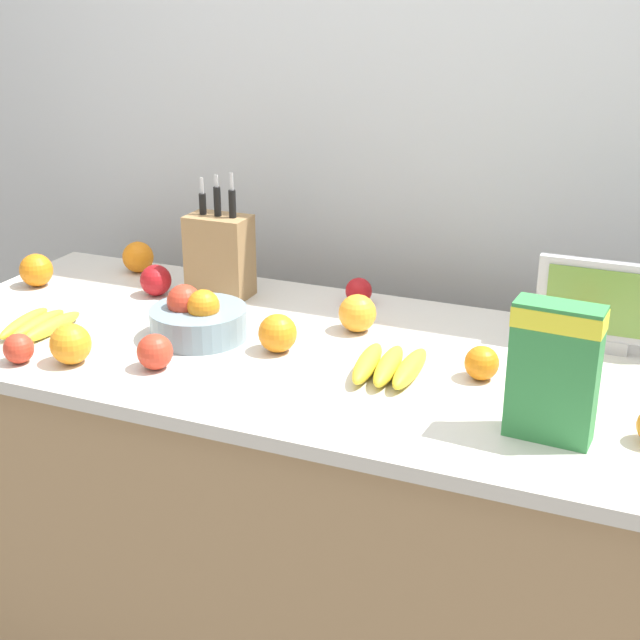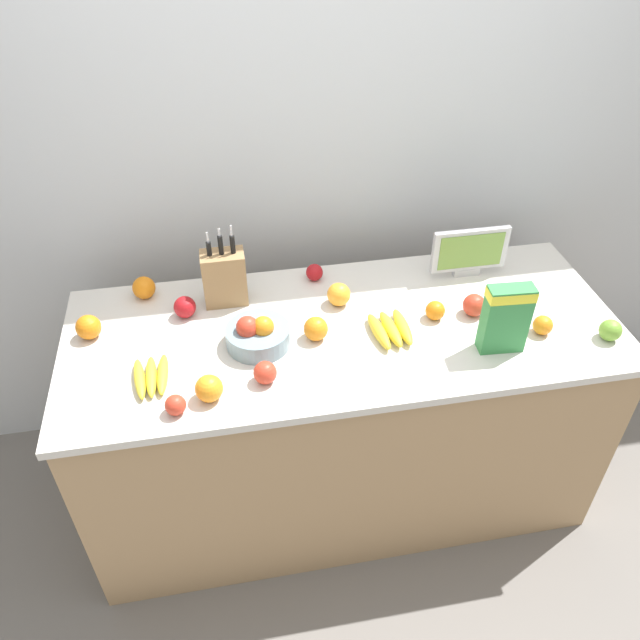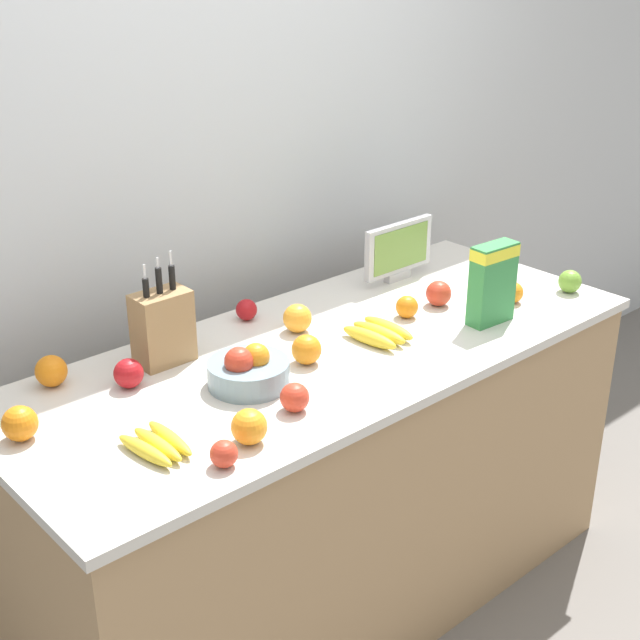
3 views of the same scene
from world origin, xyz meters
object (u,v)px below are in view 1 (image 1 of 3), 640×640
Objects in this scene: cereal_box at (554,366)px; apple_middle at (155,352)px; apple_by_knife_block at (19,348)px; orange_front_right at (71,344)px; banana_bunch_left at (38,325)px; apple_near_bananas at (555,372)px; orange_back_center at (278,333)px; orange_front_left at (138,257)px; small_monitor at (608,304)px; orange_front_center at (357,313)px; banana_bunch_right at (389,366)px; apple_front at (359,291)px; fruit_bowl at (198,319)px; orange_mid_left at (482,363)px; apple_rightmost at (156,280)px; orange_by_cereal at (36,270)px; knife_block at (220,255)px.

cereal_box is 3.34× the size of apple_middle.
apple_by_knife_block is 0.11m from orange_front_right.
apple_near_bananas reaches higher than banana_bunch_left.
banana_bunch_left is 0.22m from orange_front_right.
orange_front_right reaches higher than orange_back_center.
small_monitor is at bearing -3.63° from orange_front_left.
cereal_box is 2.89× the size of orange_front_center.
cereal_box is at bearing -21.89° from banana_bunch_right.
apple_front is at bearing 80.75° from orange_back_center.
apple_near_bananas is at bearing 2.91° from orange_back_center.
apple_middle is at bearing -88.46° from fruit_bowl.
apple_front is 0.94× the size of orange_mid_left.
orange_front_left reaches higher than banana_bunch_right.
orange_back_center reaches higher than orange_mid_left.
small_monitor is 0.26m from apple_near_bananas.
apple_near_bananas is (0.80, 0.03, -0.00)m from fruit_bowl.
apple_rightmost is at bearing -164.18° from apple_front.
apple_rightmost is (-1.10, -0.07, -0.07)m from small_monitor.
cereal_box is 1.00m from orange_front_right.
apple_by_knife_block is (0.08, -0.16, 0.02)m from banana_bunch_left.
orange_by_cereal is (-0.90, -0.03, -0.00)m from orange_front_center.
apple_by_knife_block is (-0.54, -0.62, -0.00)m from apple_front.
orange_front_right is at bearing -43.33° from orange_by_cereal.
banana_bunch_right is 0.94m from orange_front_left.
apple_front is (0.50, 0.14, -0.01)m from apple_rightmost.
orange_front_center is at bearing 39.33° from orange_front_right.
orange_by_cereal is at bearing -169.76° from apple_rightmost.
fruit_bowl reaches higher than apple_by_knife_block.
apple_front is 0.82m from apple_by_knife_block.
orange_front_right is (-0.44, -0.58, 0.01)m from apple_front.
fruit_bowl is at bearing 52.94° from orange_front_right.
orange_back_center is 0.97× the size of orange_front_right.
fruit_bowl reaches higher than orange_front_right.
orange_mid_left is 1.09m from orange_front_left.
knife_block is 1.45× the size of fruit_bowl.
small_monitor is 0.91m from fruit_bowl.
apple_rightmost is at bearing 98.90° from orange_front_right.
fruit_bowl is 0.38m from banana_bunch_left.
small_monitor reaches higher than orange_by_cereal.
apple_near_bananas is (-0.07, -0.25, -0.07)m from small_monitor.
cereal_box is 1.27× the size of banana_bunch_left.
banana_bunch_right is at bearing -54.49° from orange_front_center.
orange_by_cereal is (-0.58, 0.33, 0.01)m from apple_middle.
apple_front is 0.18m from orange_front_center.
apple_near_bananas is at bearing -15.50° from knife_block.
orange_front_center is (0.06, -0.17, 0.01)m from apple_front.
banana_bunch_left is at bearing -173.94° from banana_bunch_right.
orange_back_center is (0.20, -0.00, -0.00)m from fruit_bowl.
apple_near_bananas reaches higher than apple_rightmost.
apple_rightmost is 0.92× the size of orange_front_right.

